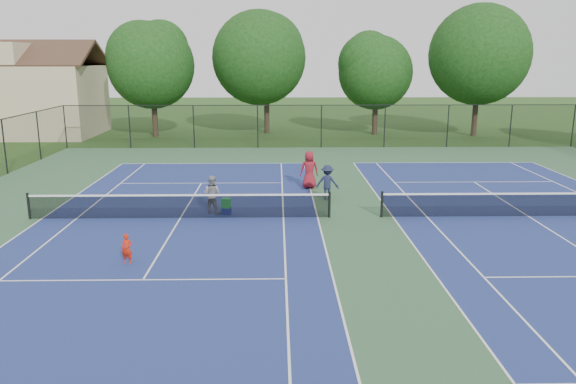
{
  "coord_description": "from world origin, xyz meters",
  "views": [
    {
      "loc": [
        -3.11,
        -21.57,
        6.24
      ],
      "look_at": [
        -2.72,
        -1.0,
        1.3
      ],
      "focal_mm": 35.0,
      "sensor_mm": 36.0,
      "label": 1
    }
  ],
  "objects_px": {
    "tree_back_d": "(480,50)",
    "bystander_c": "(309,170)",
    "ball_hopper": "(226,203)",
    "instructor": "(212,194)",
    "bystander_b": "(327,182)",
    "child_player": "(127,249)",
    "clapboard_house": "(33,97)",
    "tree_back_a": "(152,60)",
    "tree_back_b": "(266,53)",
    "tree_back_c": "(377,67)",
    "ball_crate": "(226,211)"
  },
  "relations": [
    {
      "from": "tree_back_d",
      "to": "bystander_c",
      "type": "relative_size",
      "value": 5.66
    },
    {
      "from": "ball_hopper",
      "to": "tree_back_d",
      "type": "bearing_deg",
      "value": 52.2
    },
    {
      "from": "instructor",
      "to": "bystander_b",
      "type": "height_order",
      "value": "bystander_b"
    },
    {
      "from": "tree_back_d",
      "to": "child_player",
      "type": "height_order",
      "value": "tree_back_d"
    },
    {
      "from": "clapboard_house",
      "to": "ball_hopper",
      "type": "bearing_deg",
      "value": -54.0
    },
    {
      "from": "clapboard_house",
      "to": "bystander_b",
      "type": "height_order",
      "value": "clapboard_house"
    },
    {
      "from": "tree_back_a",
      "to": "tree_back_b",
      "type": "bearing_deg",
      "value": 12.53
    },
    {
      "from": "tree_back_b",
      "to": "bystander_c",
      "type": "bearing_deg",
      "value": -83.3
    },
    {
      "from": "bystander_c",
      "to": "ball_hopper",
      "type": "distance_m",
      "value": 5.99
    },
    {
      "from": "instructor",
      "to": "ball_hopper",
      "type": "bearing_deg",
      "value": 179.04
    },
    {
      "from": "tree_back_c",
      "to": "bystander_c",
      "type": "distance_m",
      "value": 21.31
    },
    {
      "from": "tree_back_a",
      "to": "instructor",
      "type": "xyz_separation_m",
      "value": [
        7.2,
        -23.2,
        -5.25
      ]
    },
    {
      "from": "instructor",
      "to": "ball_crate",
      "type": "xyz_separation_m",
      "value": [
        0.59,
        -0.28,
        -0.64
      ]
    },
    {
      "from": "bystander_b",
      "to": "bystander_c",
      "type": "relative_size",
      "value": 0.86
    },
    {
      "from": "ball_crate",
      "to": "bystander_c",
      "type": "bearing_deg",
      "value": 52.33
    },
    {
      "from": "bystander_c",
      "to": "instructor",
      "type": "bearing_deg",
      "value": 41.49
    },
    {
      "from": "ball_hopper",
      "to": "bystander_b",
      "type": "bearing_deg",
      "value": 29.09
    },
    {
      "from": "tree_back_a",
      "to": "ball_crate",
      "type": "xyz_separation_m",
      "value": [
        7.79,
        -23.48,
        -5.89
      ]
    },
    {
      "from": "clapboard_house",
      "to": "tree_back_c",
      "type": "bearing_deg",
      "value": 0.0
    },
    {
      "from": "ball_crate",
      "to": "ball_hopper",
      "type": "xyz_separation_m",
      "value": [
        0.0,
        0.0,
        0.34
      ]
    },
    {
      "from": "tree_back_c",
      "to": "child_player",
      "type": "relative_size",
      "value": 8.83
    },
    {
      "from": "tree_back_c",
      "to": "bystander_b",
      "type": "distance_m",
      "value": 23.31
    },
    {
      "from": "tree_back_a",
      "to": "instructor",
      "type": "height_order",
      "value": "tree_back_a"
    },
    {
      "from": "tree_back_c",
      "to": "child_player",
      "type": "distance_m",
      "value": 33.01
    },
    {
      "from": "tree_back_c",
      "to": "ball_hopper",
      "type": "distance_m",
      "value": 26.99
    },
    {
      "from": "tree_back_b",
      "to": "ball_crate",
      "type": "height_order",
      "value": "tree_back_b"
    },
    {
      "from": "tree_back_d",
      "to": "tree_back_c",
      "type": "bearing_deg",
      "value": 172.87
    },
    {
      "from": "child_player",
      "to": "instructor",
      "type": "relative_size",
      "value": 0.6
    },
    {
      "from": "tree_back_c",
      "to": "ball_crate",
      "type": "height_order",
      "value": "tree_back_c"
    },
    {
      "from": "tree_back_b",
      "to": "bystander_c",
      "type": "relative_size",
      "value": 5.48
    },
    {
      "from": "tree_back_d",
      "to": "ball_crate",
      "type": "distance_m",
      "value": 30.46
    },
    {
      "from": "bystander_b",
      "to": "child_player",
      "type": "bearing_deg",
      "value": 63.4
    },
    {
      "from": "child_player",
      "to": "ball_crate",
      "type": "bearing_deg",
      "value": 69.94
    },
    {
      "from": "clapboard_house",
      "to": "bystander_b",
      "type": "relative_size",
      "value": 6.84
    },
    {
      "from": "tree_back_a",
      "to": "child_player",
      "type": "bearing_deg",
      "value": -79.82
    },
    {
      "from": "tree_back_c",
      "to": "ball_crate",
      "type": "distance_m",
      "value": 27.06
    },
    {
      "from": "tree_back_b",
      "to": "bystander_b",
      "type": "bearing_deg",
      "value": -82.29
    },
    {
      "from": "tree_back_a",
      "to": "tree_back_d",
      "type": "height_order",
      "value": "tree_back_d"
    },
    {
      "from": "bystander_b",
      "to": "instructor",
      "type": "bearing_deg",
      "value": 37.82
    },
    {
      "from": "ball_crate",
      "to": "ball_hopper",
      "type": "height_order",
      "value": "ball_hopper"
    },
    {
      "from": "clapboard_house",
      "to": "ball_crate",
      "type": "relative_size",
      "value": 30.28
    },
    {
      "from": "clapboard_house",
      "to": "bystander_c",
      "type": "xyz_separation_m",
      "value": [
        21.44,
        -19.75,
        -2.18
      ]
    },
    {
      "from": "ball_crate",
      "to": "tree_back_c",
      "type": "bearing_deg",
      "value": 67.36
    },
    {
      "from": "instructor",
      "to": "ball_crate",
      "type": "height_order",
      "value": "instructor"
    },
    {
      "from": "tree_back_d",
      "to": "clapboard_house",
      "type": "relative_size",
      "value": 0.96
    },
    {
      "from": "tree_back_d",
      "to": "ball_hopper",
      "type": "relative_size",
      "value": 26.68
    },
    {
      "from": "tree_back_c",
      "to": "child_player",
      "type": "xyz_separation_m",
      "value": [
        -12.79,
        -30.02,
        -5.01
      ]
    },
    {
      "from": "child_player",
      "to": "bystander_b",
      "type": "distance_m",
      "value": 10.54
    },
    {
      "from": "ball_hopper",
      "to": "tree_back_a",
      "type": "bearing_deg",
      "value": 108.35
    },
    {
      "from": "child_player",
      "to": "ball_hopper",
      "type": "bearing_deg",
      "value": 69.94
    }
  ]
}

